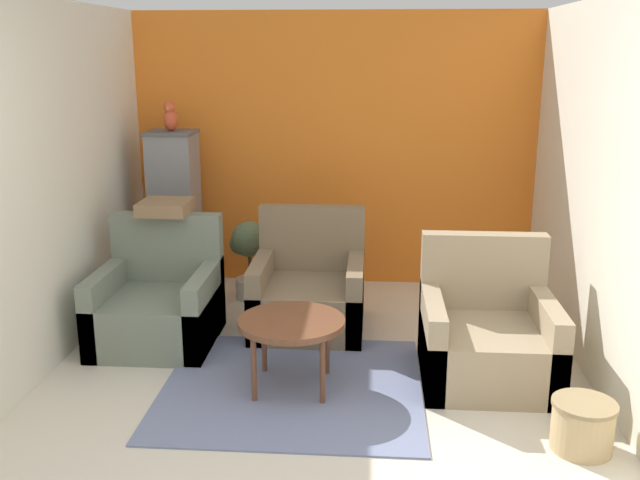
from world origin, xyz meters
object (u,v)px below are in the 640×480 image
at_px(parrot, 170,117).
at_px(potted_plant, 249,251).
at_px(armchair_right, 487,338).
at_px(armchair_left, 158,306).
at_px(wicker_basket, 583,424).
at_px(armchair_middle, 309,293).
at_px(birdcage, 176,218).
at_px(coffee_table, 292,326).

height_order(parrot, potted_plant, parrot).
relative_size(armchair_right, parrot, 3.55).
bearing_deg(parrot, potted_plant, -11.47).
distance_m(armchair_left, wicker_basket, 3.06).
distance_m(armchair_middle, birdcage, 1.53).
bearing_deg(wicker_basket, armchair_right, 114.27).
relative_size(coffee_table, parrot, 2.66).
bearing_deg(coffee_table, wicker_basket, -20.33).
bearing_deg(parrot, armchair_left, -82.06).
relative_size(coffee_table, armchair_middle, 0.75).
xyz_separation_m(armchair_left, parrot, (-0.16, 1.13, 1.30)).
distance_m(potted_plant, wicker_basket, 3.23).
height_order(armchair_left, armchair_middle, same).
relative_size(coffee_table, wicker_basket, 1.96).
height_order(armchair_left, birdcage, birdcage).
height_order(armchair_middle, birdcage, birdcage).
height_order(coffee_table, wicker_basket, coffee_table).
bearing_deg(parrot, armchair_right, -32.11).
height_order(coffee_table, parrot, parrot).
xyz_separation_m(parrot, potted_plant, (0.68, -0.14, -1.14)).
xyz_separation_m(armchair_left, armchair_right, (2.36, -0.45, 0.00)).
height_order(armchair_right, parrot, parrot).
relative_size(armchair_middle, parrot, 3.55).
distance_m(coffee_table, birdcage, 2.23).
distance_m(coffee_table, parrot, 2.50).
relative_size(armchair_right, wicker_basket, 2.62).
xyz_separation_m(armchair_right, armchair_middle, (-1.26, 0.81, 0.00)).
bearing_deg(armchair_left, potted_plant, 62.51).
height_order(armchair_left, wicker_basket, armchair_left).
relative_size(armchair_left, wicker_basket, 2.62).
bearing_deg(armchair_left, parrot, 97.94).
distance_m(birdcage, parrot, 0.89).
bearing_deg(armchair_middle, birdcage, 148.45).
bearing_deg(armchair_right, birdcage, 147.93).
height_order(coffee_table, potted_plant, potted_plant).
xyz_separation_m(armchair_middle, potted_plant, (-0.58, 0.64, 0.15)).
bearing_deg(armchair_left, coffee_table, -32.98).
relative_size(parrot, potted_plant, 0.37).
distance_m(armchair_left, armchair_right, 2.40).
relative_size(birdcage, parrot, 5.65).
bearing_deg(armchair_middle, coffee_table, -90.74).
bearing_deg(potted_plant, armchair_middle, -47.62).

